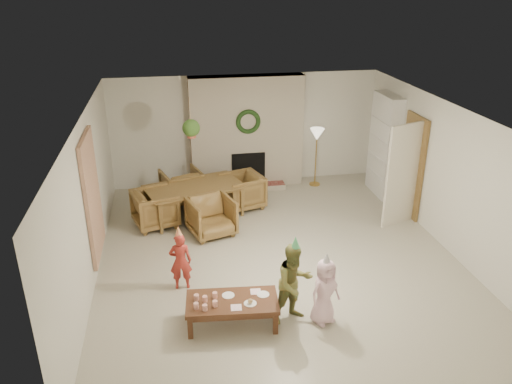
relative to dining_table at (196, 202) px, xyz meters
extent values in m
plane|color=#B7B29E|center=(1.28, -1.77, -0.33)|extent=(7.00, 7.00, 0.00)
plane|color=white|center=(1.28, -1.77, 2.17)|extent=(7.00, 7.00, 0.00)
plane|color=silver|center=(1.28, 1.73, 0.92)|extent=(7.00, 0.00, 7.00)
plane|color=silver|center=(1.28, -5.27, 0.92)|extent=(7.00, 0.00, 7.00)
plane|color=silver|center=(-1.72, -1.77, 0.92)|extent=(0.00, 7.00, 7.00)
plane|color=silver|center=(4.28, -1.77, 0.92)|extent=(0.00, 7.00, 7.00)
cube|color=#592617|center=(1.28, 1.53, 0.92)|extent=(2.50, 0.40, 2.50)
cube|color=maroon|center=(1.28, 1.18, -0.27)|extent=(1.60, 0.30, 0.12)
cube|color=black|center=(1.28, 1.35, 0.12)|extent=(0.75, 0.12, 0.75)
torus|color=#193915|center=(1.28, 1.30, 1.22)|extent=(0.54, 0.10, 0.54)
cylinder|color=gold|center=(2.82, 1.23, -0.31)|extent=(0.25, 0.25, 0.03)
cylinder|color=gold|center=(2.82, 1.23, 0.30)|extent=(0.03, 0.03, 1.21)
cone|color=beige|center=(2.82, 1.23, 0.88)|extent=(0.32, 0.32, 0.27)
cube|color=white|center=(4.12, 0.53, 0.77)|extent=(0.30, 1.00, 2.20)
cube|color=white|center=(4.10, 0.53, 0.12)|extent=(0.30, 0.92, 0.03)
cube|color=white|center=(4.10, 0.53, 0.52)|extent=(0.30, 0.92, 0.03)
cube|color=white|center=(4.10, 0.53, 0.92)|extent=(0.30, 0.92, 0.03)
cube|color=white|center=(4.10, 0.53, 1.32)|extent=(0.30, 0.92, 0.03)
cube|color=#9F2D1D|center=(4.08, 0.38, 0.26)|extent=(0.20, 0.40, 0.24)
cube|color=navy|center=(4.08, 0.58, 0.66)|extent=(0.20, 0.44, 0.24)
cube|color=#B37326|center=(4.08, 0.43, 1.05)|extent=(0.20, 0.36, 0.22)
cube|color=brown|center=(4.24, -0.57, 0.69)|extent=(0.05, 0.86, 2.04)
cube|color=beige|center=(3.86, -0.95, 0.67)|extent=(0.77, 0.32, 2.00)
cube|color=#CDAF91|center=(-1.68, -1.57, 0.92)|extent=(0.06, 1.20, 2.00)
imported|color=brown|center=(0.00, 0.00, 0.00)|extent=(2.08, 1.54, 0.65)
imported|color=brown|center=(0.24, -0.78, 0.03)|extent=(0.97, 0.99, 0.72)
imported|color=brown|center=(-0.24, 0.78, 0.03)|extent=(0.97, 0.99, 0.72)
imported|color=brown|center=(-0.78, -0.24, 0.03)|extent=(0.99, 0.97, 0.72)
imported|color=brown|center=(0.98, 0.30, 0.03)|extent=(0.99, 0.97, 0.72)
cylinder|color=tan|center=(-0.02, -0.27, 1.82)|extent=(0.01, 0.01, 0.70)
cylinder|color=#A04633|center=(-0.02, -0.27, 1.47)|extent=(0.16, 0.16, 0.12)
sphere|color=#284918|center=(-0.02, -0.27, 1.59)|extent=(0.32, 0.32, 0.32)
cube|color=#512E1B|center=(0.27, -3.48, 0.03)|extent=(1.31, 0.74, 0.06)
cube|color=#512E1B|center=(0.27, -3.48, -0.04)|extent=(1.20, 0.63, 0.08)
cube|color=#512E1B|center=(-0.32, -3.68, -0.16)|extent=(0.07, 0.07, 0.33)
cube|color=#512E1B|center=(0.82, -3.78, -0.16)|extent=(0.07, 0.07, 0.33)
cube|color=#512E1B|center=(-0.27, -3.17, -0.16)|extent=(0.07, 0.07, 0.33)
cube|color=#512E1B|center=(0.86, -3.27, -0.16)|extent=(0.07, 0.07, 0.33)
cylinder|color=white|center=(-0.22, -3.58, 0.10)|extent=(0.07, 0.07, 0.09)
cylinder|color=white|center=(-0.20, -3.39, 0.10)|extent=(0.07, 0.07, 0.09)
cylinder|color=white|center=(-0.11, -3.64, 0.10)|extent=(0.07, 0.07, 0.09)
cylinder|color=white|center=(-0.09, -3.45, 0.10)|extent=(0.07, 0.07, 0.09)
cylinder|color=white|center=(0.03, -3.57, 0.10)|extent=(0.07, 0.07, 0.09)
cylinder|color=white|center=(0.05, -3.38, 0.10)|extent=(0.07, 0.07, 0.09)
cylinder|color=white|center=(0.24, -3.36, 0.06)|extent=(0.19, 0.19, 0.01)
cylinder|color=white|center=(0.51, -3.60, 0.06)|extent=(0.19, 0.19, 0.01)
cylinder|color=white|center=(0.72, -3.42, 0.06)|extent=(0.19, 0.19, 0.01)
sphere|color=tan|center=(0.51, -3.60, 0.10)|extent=(0.07, 0.07, 0.07)
cube|color=#FFBBCF|center=(0.31, -3.66, 0.06)|extent=(0.16, 0.16, 0.01)
cube|color=#FFBBCF|center=(0.63, -3.33, 0.06)|extent=(0.16, 0.16, 0.01)
imported|color=#A22B22|center=(-0.38, -2.46, 0.14)|extent=(0.35, 0.24, 0.93)
cone|color=#F7CC52|center=(-0.38, -2.46, 0.65)|extent=(0.17, 0.17, 0.18)
imported|color=#9B692A|center=(1.13, -3.52, 0.26)|extent=(0.68, 0.60, 1.18)
cone|color=#53C378|center=(1.13, -3.52, 0.89)|extent=(0.14, 0.14, 0.19)
imported|color=#FDCADE|center=(1.53, -3.63, 0.16)|extent=(0.56, 0.48, 0.97)
cone|color=silver|center=(1.53, -3.63, 0.68)|extent=(0.15, 0.15, 0.17)
camera|label=1|loc=(-0.40, -9.17, 4.14)|focal=35.38mm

